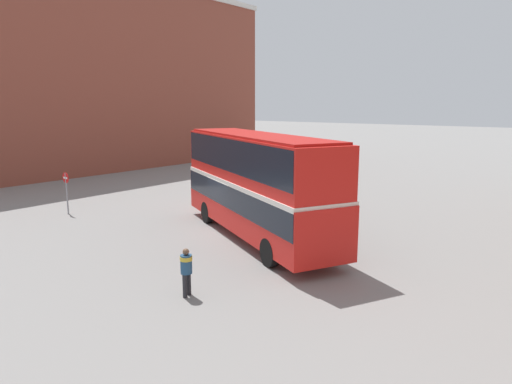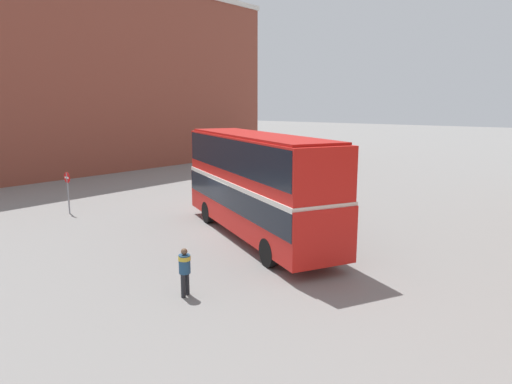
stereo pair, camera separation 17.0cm
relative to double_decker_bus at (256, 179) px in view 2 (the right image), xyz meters
The scene contains 6 objects.
ground_plane 3.33m from the double_decker_bus, behind, with size 240.00×240.00×0.00m, color gray.
building_row_left 30.08m from the double_decker_bus, 163.41° to the left, with size 12.29×38.23×17.05m.
double_decker_bus is the anchor object (origin of this frame).
pedestrian_foreground 7.06m from the double_decker_bus, 69.62° to the right, with size 0.48×0.48×1.57m.
parked_car_kerb_near 16.70m from the double_decker_bus, 127.91° to the left, with size 4.29×2.45×1.52m.
no_entry_sign 11.41m from the double_decker_bus, 164.65° to the right, with size 0.59×0.08×2.32m.
Camera 2 is at (14.68, -15.48, 5.96)m, focal length 32.00 mm.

